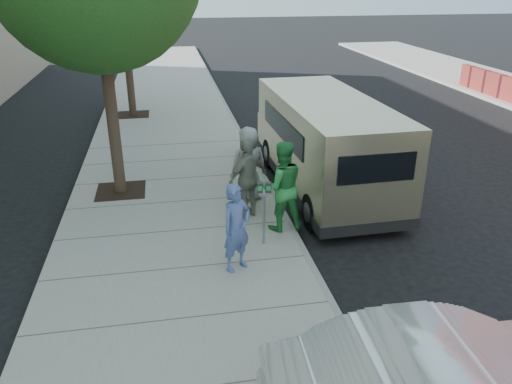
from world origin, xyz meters
TOP-DOWN VIEW (x-y plane):
  - ground at (0.00, 0.00)m, footprint 120.00×120.00m
  - sidewalk at (-1.00, 0.00)m, footprint 5.00×60.00m
  - curb_face at (1.44, 0.00)m, footprint 0.12×60.00m
  - parking_meter at (0.71, -0.89)m, footprint 0.29×0.13m
  - van at (2.84, 2.00)m, footprint 2.31×6.47m
  - person_officer at (0.05, -1.69)m, footprint 0.73×0.67m
  - person_green_shirt at (1.20, -0.28)m, footprint 0.96×0.76m
  - person_gray_shirt at (0.79, 1.35)m, footprint 0.95×0.70m
  - person_striped_polo at (0.61, 0.42)m, footprint 1.12×0.93m

SIDE VIEW (x-z plane):
  - ground at x=0.00m, z-range 0.00..0.00m
  - sidewalk at x=-1.00m, z-range 0.00..0.15m
  - curb_face at x=1.44m, z-range -0.01..0.15m
  - person_officer at x=0.05m, z-range 0.15..1.81m
  - person_gray_shirt at x=0.79m, z-range 0.15..1.93m
  - person_striped_polo at x=0.61m, z-range 0.15..1.94m
  - parking_meter at x=0.71m, z-range 0.45..1.78m
  - person_green_shirt at x=1.20m, z-range 0.15..2.08m
  - van at x=2.84m, z-range 0.07..2.45m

